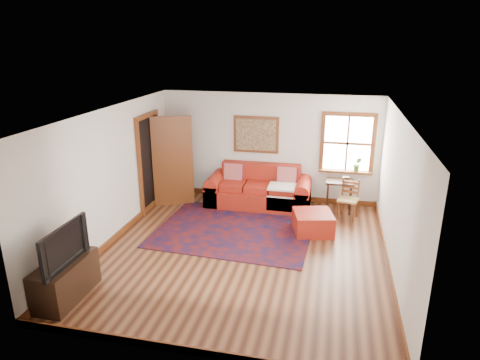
% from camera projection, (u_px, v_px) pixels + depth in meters
% --- Properties ---
extents(ground, '(5.50, 5.50, 0.00)m').
position_uv_depth(ground, '(244.00, 251.00, 7.72)').
color(ground, '#401E11').
rests_on(ground, ground).
extents(room_envelope, '(5.04, 5.54, 2.52)m').
position_uv_depth(room_envelope, '(244.00, 163.00, 7.21)').
color(room_envelope, silver).
rests_on(room_envelope, ground).
extents(window, '(1.18, 0.20, 1.38)m').
position_uv_depth(window, '(348.00, 150.00, 9.44)').
color(window, white).
rests_on(window, ground).
extents(doorway, '(0.89, 1.08, 2.14)m').
position_uv_depth(doorway, '(164.00, 161.00, 9.49)').
color(doorway, black).
rests_on(doorway, ground).
extents(framed_artwork, '(1.05, 0.07, 0.85)m').
position_uv_depth(framed_artwork, '(256.00, 135.00, 9.80)').
color(framed_artwork, brown).
rests_on(framed_artwork, ground).
extents(persian_rug, '(3.14, 2.57, 0.02)m').
position_uv_depth(persian_rug, '(235.00, 230.00, 8.55)').
color(persian_rug, '#54100C').
rests_on(persian_rug, ground).
extents(red_leather_sofa, '(2.34, 0.97, 0.91)m').
position_uv_depth(red_leather_sofa, '(259.00, 192.00, 9.78)').
color(red_leather_sofa, '#A12214').
rests_on(red_leather_sofa, ground).
extents(red_ottoman, '(0.89, 0.89, 0.42)m').
position_uv_depth(red_ottoman, '(313.00, 223.00, 8.41)').
color(red_ottoman, '#A12214').
rests_on(red_ottoman, ground).
extents(side_table, '(0.59, 0.44, 0.71)m').
position_uv_depth(side_table, '(340.00, 186.00, 9.33)').
color(side_table, black).
rests_on(side_table, ground).
extents(ladder_back_chair, '(0.47, 0.45, 0.84)m').
position_uv_depth(ladder_back_chair, '(349.00, 198.00, 9.04)').
color(ladder_back_chair, tan).
rests_on(ladder_back_chair, ground).
extents(media_cabinet, '(0.49, 1.08, 0.59)m').
position_uv_depth(media_cabinet, '(66.00, 280.00, 6.26)').
color(media_cabinet, black).
rests_on(media_cabinet, ground).
extents(television, '(0.14, 1.06, 0.61)m').
position_uv_depth(television, '(58.00, 245.00, 6.00)').
color(television, black).
rests_on(television, media_cabinet).
extents(candle_hurricane, '(0.12, 0.12, 0.18)m').
position_uv_depth(candle_hurricane, '(82.00, 244.00, 6.53)').
color(candle_hurricane, silver).
rests_on(candle_hurricane, media_cabinet).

